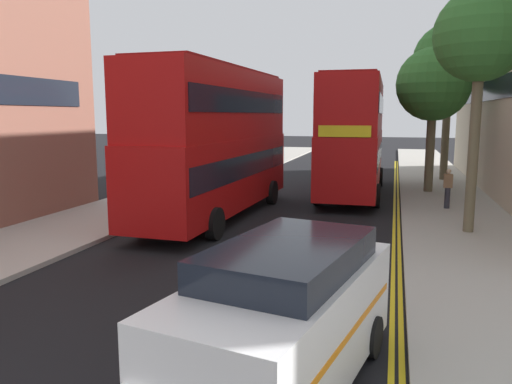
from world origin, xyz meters
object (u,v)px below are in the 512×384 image
(taxi_minivan, at_px, (282,318))
(double_decker_bus_away, at_px, (217,138))
(double_decker_bus_oncoming, at_px, (354,133))
(pedestrian_far, at_px, (448,188))

(taxi_minivan, bearing_deg, double_decker_bus_away, 114.30)
(double_decker_bus_oncoming, xyz_separation_m, taxi_minivan, (0.51, -18.18, -1.96))
(pedestrian_far, bearing_deg, double_decker_bus_oncoming, 140.28)
(taxi_minivan, xyz_separation_m, pedestrian_far, (3.57, 14.79, -0.08))
(double_decker_bus_away, height_order, pedestrian_far, double_decker_bus_away)
(double_decker_bus_away, distance_m, double_decker_bus_oncoming, 8.29)
(double_decker_bus_oncoming, relative_size, taxi_minivan, 2.13)
(taxi_minivan, bearing_deg, double_decker_bus_oncoming, 91.62)
(double_decker_bus_oncoming, relative_size, pedestrian_far, 6.69)
(double_decker_bus_away, xyz_separation_m, taxi_minivan, (5.09, -11.27, -1.96))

